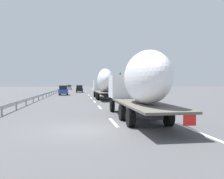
{
  "coord_description": "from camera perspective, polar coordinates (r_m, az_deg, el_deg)",
  "views": [
    {
      "loc": [
        -12.08,
        0.35,
        2.4
      ],
      "look_at": [
        17.92,
        -4.03,
        1.62
      ],
      "focal_mm": 37.3,
      "sensor_mm": 36.0,
      "label": 1
    }
  ],
  "objects": [
    {
      "name": "truck_lead",
      "position": [
        35.69,
        -1.95,
        1.77
      ],
      "size": [
        14.05,
        2.55,
        4.59
      ],
      "color": "silver",
      "rests_on": "ground_plane"
    },
    {
      "name": "truck_trailing",
      "position": [
        15.14,
        6.81,
        1.67
      ],
      "size": [
        12.69,
        2.55,
        4.33
      ],
      "color": "silver",
      "rests_on": "ground_plane"
    },
    {
      "name": "lane_stripe_3",
      "position": [
        38.68,
        -5.11,
        -2.08
      ],
      "size": [
        3.2,
        0.2,
        0.01
      ],
      "primitive_type": "cube",
      "color": "white",
      "rests_on": "ground_plane"
    },
    {
      "name": "lane_stripe_5",
      "position": [
        67.44,
        -6.47,
        -0.57
      ],
      "size": [
        3.2,
        0.2,
        0.01
      ],
      "primitive_type": "cube",
      "color": "white",
      "rests_on": "ground_plane"
    },
    {
      "name": "guardrail_median",
      "position": [
        55.4,
        -14.16,
        -0.45
      ],
      "size": [
        94.0,
        0.1,
        0.76
      ],
      "color": "#9EA0A5",
      "rests_on": "ground_plane"
    },
    {
      "name": "tree_0",
      "position": [
        69.82,
        2.0,
        2.71
      ],
      "size": [
        3.49,
        3.49,
        5.84
      ],
      "color": "#472D19",
      "rests_on": "ground_plane"
    },
    {
      "name": "car_blue_sedan",
      "position": [
        49.41,
        -11.8,
        -0.19
      ],
      "size": [
        4.4,
        1.79,
        2.0
      ],
      "color": "#28479E",
      "rests_on": "ground_plane"
    },
    {
      "name": "lane_stripe_1",
      "position": [
        23.48,
        -3.02,
        -4.38
      ],
      "size": [
        3.2,
        0.2,
        0.01
      ],
      "primitive_type": "cube",
      "color": "white",
      "rests_on": "ground_plane"
    },
    {
      "name": "lane_stripe_0",
      "position": [
        14.45,
        0.37,
        -8.06
      ],
      "size": [
        3.2,
        0.2,
        0.01
      ],
      "primitive_type": "cube",
      "color": "white",
      "rests_on": "ground_plane"
    },
    {
      "name": "lane_stripe_2",
      "position": [
        31.07,
        -4.32,
        -2.95
      ],
      "size": [
        3.2,
        0.2,
        0.01
      ],
      "primitive_type": "cube",
      "color": "white",
      "rests_on": "ground_plane"
    },
    {
      "name": "tree_2",
      "position": [
        97.69,
        -2.47,
        2.78
      ],
      "size": [
        3.62,
        3.62,
        7.46
      ],
      "color": "#472D19",
      "rests_on": "ground_plane"
    },
    {
      "name": "edge_line_right",
      "position": [
        57.43,
        -2.45,
        -0.92
      ],
      "size": [
        110.0,
        0.2,
        0.01
      ],
      "primitive_type": "cube",
      "color": "white",
      "rests_on": "ground_plane"
    },
    {
      "name": "car_silver_hatch",
      "position": [
        91.96,
        -10.42,
        0.53
      ],
      "size": [
        4.74,
        1.73,
        1.81
      ],
      "color": "#ADB2B7",
      "rests_on": "ground_plane"
    },
    {
      "name": "ground_plane",
      "position": [
        52.14,
        -7.91,
        -1.17
      ],
      "size": [
        260.0,
        260.0,
        0.0
      ],
      "primitive_type": "plane",
      "color": "#4C4C4F"
    },
    {
      "name": "lane_stripe_4",
      "position": [
        48.33,
        -5.75,
        -1.37
      ],
      "size": [
        3.2,
        0.2,
        0.01
      ],
      "primitive_type": "cube",
      "color": "white",
      "rests_on": "ground_plane"
    },
    {
      "name": "tree_1",
      "position": [
        77.71,
        0.46,
        2.1
      ],
      "size": [
        3.71,
        3.71,
        5.09
      ],
      "color": "#472D19",
      "rests_on": "ground_plane"
    },
    {
      "name": "car_black_suv",
      "position": [
        63.56,
        -7.99,
        0.18
      ],
      "size": [
        4.21,
        1.84,
        1.96
      ],
      "color": "black",
      "rests_on": "ground_plane"
    },
    {
      "name": "road_sign",
      "position": [
        54.17,
        -0.83,
        1.47
      ],
      "size": [
        0.1,
        0.9,
        3.47
      ],
      "color": "gray",
      "rests_on": "ground_plane"
    }
  ]
}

